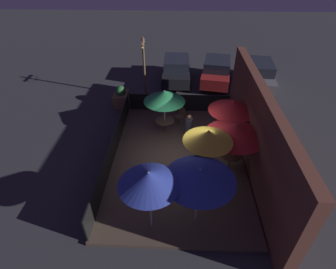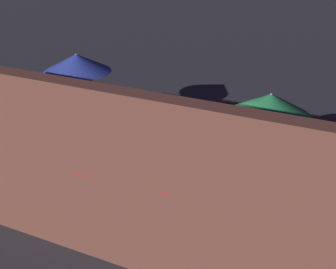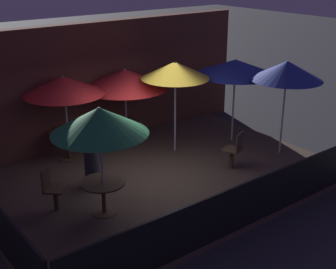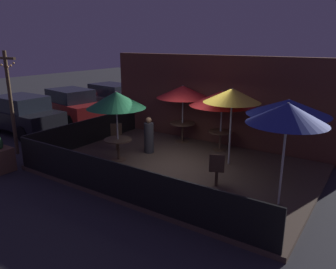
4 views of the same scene
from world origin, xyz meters
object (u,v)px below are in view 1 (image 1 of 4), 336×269
patio_umbrella_0 (164,96)px  planter_box (121,97)px  patio_umbrella_5 (149,179)px  parked_car_1 (216,71)px  parked_car_0 (176,70)px  patio_chair_0 (157,178)px  patio_umbrella_2 (232,106)px  patron_0 (189,128)px  parked_car_2 (258,74)px  patio_chair_1 (180,115)px  patio_umbrella_4 (208,136)px  patio_umbrella_1 (235,130)px  dining_table_0 (165,123)px  dining_table_1 (230,157)px  light_post (144,66)px  dining_table_2 (228,132)px  patio_umbrella_3 (200,175)px

patio_umbrella_0 → planter_box: patio_umbrella_0 is taller
patio_umbrella_5 → parked_car_1: patio_umbrella_5 is taller
parked_car_0 → patio_chair_0: bearing=-3.2°
patio_umbrella_2 → patron_0: (-0.29, -1.74, -1.37)m
patron_0 → parked_car_2: parked_car_2 is taller
patio_chair_1 → patio_umbrella_4: bearing=58.1°
parked_car_1 → parked_car_2: (0.33, 2.60, 0.00)m
patio_umbrella_4 → planter_box: (-5.89, -4.29, -1.79)m
patio_umbrella_1 → dining_table_0: patio_umbrella_1 is taller
dining_table_1 → patron_0: 2.53m
dining_table_0 → patio_chair_1: (-0.75, 0.75, -0.05)m
patio_umbrella_0 → light_post: light_post is taller
patio_umbrella_0 → parked_car_2: 8.03m
patio_umbrella_1 → dining_table_1: (0.00, 0.00, -1.32)m
planter_box → patio_umbrella_5: bearing=17.2°
patio_chair_0 → light_post: 7.45m
dining_table_0 → parked_car_0: (-5.99, 0.45, 0.17)m
dining_table_0 → parked_car_1: (-5.89, 3.05, 0.17)m
patio_umbrella_5 → patron_0: patio_umbrella_5 is taller
patio_umbrella_5 → patron_0: 5.29m
patio_chair_0 → parked_car_0: bearing=63.2°
patio_umbrella_2 → dining_table_0: bearing=-103.2°
dining_table_2 → patio_chair_0: 4.17m
parked_car_0 → dining_table_2: bearing=20.2°
dining_table_1 → parked_car_1: (-8.23, 0.29, 0.17)m
patio_umbrella_5 → patio_chair_1: size_ratio=2.64×
patio_umbrella_3 → dining_table_2: bearing=159.4°
patron_0 → patio_chair_0: bearing=-178.2°
patio_umbrella_0 → planter_box: 4.11m
parked_car_1 → patio_chair_0: bearing=-9.0°
dining_table_0 → patron_0: size_ratio=0.71×
dining_table_2 → parked_car_0: parked_car_0 is taller
planter_box → parked_car_1: bearing=119.1°
dining_table_0 → patio_chair_1: patio_chair_1 is taller
patio_umbrella_0 → patio_umbrella_5: (5.25, -0.15, 0.23)m
patio_umbrella_4 → parked_car_0: (-9.15, -1.22, -1.46)m
light_post → patio_chair_1: bearing=35.9°
patio_chair_0 → patio_chair_1: 4.42m
light_post → dining_table_2: bearing=44.4°
dining_table_1 → patio_umbrella_5: bearing=-44.9°
patio_umbrella_2 → light_post: bearing=-135.6°
dining_table_0 → patron_0: (0.39, 1.15, 0.01)m
dining_table_0 → parked_car_1: bearing=152.6°
patio_umbrella_4 → parked_car_1: (-9.05, 1.38, -1.46)m
patio_umbrella_3 → patio_chair_1: size_ratio=2.47×
patio_umbrella_0 → patio_chair_0: patio_umbrella_0 is taller
parked_car_0 → parked_car_2: size_ratio=0.90×
patio_chair_0 → parked_car_1: parked_car_1 is taller
parked_car_1 → dining_table_2: bearing=8.0°
patio_umbrella_4 → parked_car_1: size_ratio=0.59×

